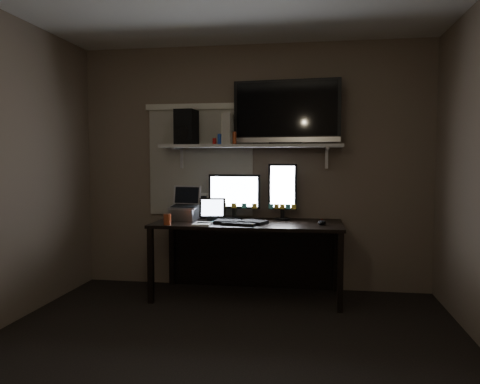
% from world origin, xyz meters
% --- Properties ---
extents(floor, '(3.60, 3.60, 0.00)m').
position_xyz_m(floor, '(0.00, 0.00, 0.00)').
color(floor, black).
rests_on(floor, ground).
extents(back_wall, '(3.60, 0.00, 3.60)m').
position_xyz_m(back_wall, '(0.00, 1.80, 1.25)').
color(back_wall, '#716351').
rests_on(back_wall, floor).
extents(window_blinds, '(1.10, 0.02, 1.10)m').
position_xyz_m(window_blinds, '(-0.55, 1.79, 1.30)').
color(window_blinds, '#B9B4A6').
rests_on(window_blinds, back_wall).
extents(desk, '(1.80, 0.75, 0.73)m').
position_xyz_m(desk, '(0.00, 1.55, 0.55)').
color(desk, black).
rests_on(desk, floor).
extents(wall_shelf, '(1.80, 0.35, 0.03)m').
position_xyz_m(wall_shelf, '(0.00, 1.62, 1.46)').
color(wall_shelf, beige).
rests_on(wall_shelf, back_wall).
extents(monitor_landscape, '(0.53, 0.09, 0.46)m').
position_xyz_m(monitor_landscape, '(-0.16, 1.62, 0.96)').
color(monitor_landscape, black).
rests_on(monitor_landscape, desk).
extents(monitor_portrait, '(0.29, 0.07, 0.57)m').
position_xyz_m(monitor_portrait, '(0.32, 1.64, 1.01)').
color(monitor_portrait, black).
rests_on(monitor_portrait, desk).
extents(keyboard, '(0.52, 0.29, 0.03)m').
position_xyz_m(keyboard, '(-0.06, 1.32, 0.74)').
color(keyboard, black).
rests_on(keyboard, desk).
extents(mouse, '(0.07, 0.12, 0.04)m').
position_xyz_m(mouse, '(0.70, 1.35, 0.75)').
color(mouse, black).
rests_on(mouse, desk).
extents(notepad, '(0.17, 0.23, 0.01)m').
position_xyz_m(notepad, '(-0.39, 1.20, 0.74)').
color(notepad, white).
rests_on(notepad, desk).
extents(tablet, '(0.27, 0.15, 0.22)m').
position_xyz_m(tablet, '(-0.36, 1.50, 0.84)').
color(tablet, black).
rests_on(tablet, desk).
extents(file_sorter, '(0.21, 0.12, 0.25)m').
position_xyz_m(file_sorter, '(-0.55, 1.68, 0.85)').
color(file_sorter, black).
rests_on(file_sorter, desk).
extents(laptop, '(0.32, 0.27, 0.33)m').
position_xyz_m(laptop, '(-0.65, 1.49, 0.89)').
color(laptop, silver).
rests_on(laptop, desk).
extents(cup, '(0.08, 0.08, 0.10)m').
position_xyz_m(cup, '(-0.71, 1.13, 0.78)').
color(cup, '#993A1B').
rests_on(cup, desk).
extents(sticky_notes, '(0.36, 0.28, 0.00)m').
position_xyz_m(sticky_notes, '(-0.23, 1.37, 0.73)').
color(sticky_notes, gold).
rests_on(sticky_notes, desk).
extents(tv, '(1.07, 0.28, 0.63)m').
position_xyz_m(tv, '(0.35, 1.66, 1.80)').
color(tv, black).
rests_on(tv, wall_shelf).
extents(game_console, '(0.10, 0.26, 0.30)m').
position_xyz_m(game_console, '(-0.23, 1.64, 1.63)').
color(game_console, silver).
rests_on(game_console, wall_shelf).
extents(speaker, '(0.21, 0.25, 0.35)m').
position_xyz_m(speaker, '(-0.65, 1.61, 1.66)').
color(speaker, black).
rests_on(speaker, wall_shelf).
extents(bottles, '(0.23, 0.12, 0.15)m').
position_xyz_m(bottles, '(-0.25, 1.54, 1.55)').
color(bottles, '#A50F0C').
rests_on(bottles, wall_shelf).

